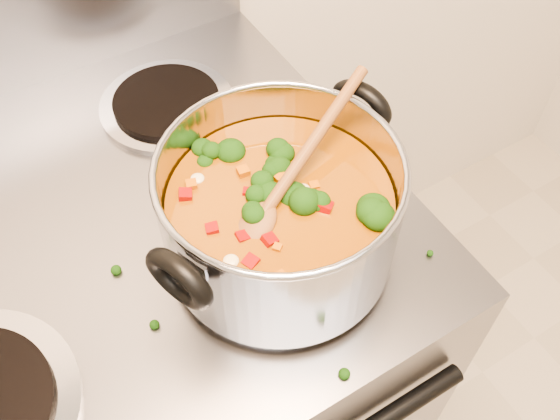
{
  "coord_description": "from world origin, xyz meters",
  "views": [
    {
      "loc": [
        -0.04,
        0.65,
        1.55
      ],
      "look_at": [
        0.17,
        1.01,
        1.01
      ],
      "focal_mm": 40.0,
      "sensor_mm": 36.0,
      "label": 1
    }
  ],
  "objects": [
    {
      "name": "electric_range",
      "position": [
        -0.02,
        1.16,
        0.47
      ],
      "size": [
        0.78,
        0.7,
        1.08
      ],
      "color": "gray",
      "rests_on": "ground"
    },
    {
      "name": "cooktop_crumbs",
      "position": [
        0.3,
        0.95,
        0.92
      ],
      "size": [
        0.24,
        0.31,
        0.01
      ],
      "color": "black",
      "rests_on": "electric_range"
    },
    {
      "name": "wooden_spoon",
      "position": [
        0.18,
        1.01,
        1.05
      ],
      "size": [
        0.23,
        0.12,
        0.09
      ],
      "rotation": [
        0.0,
        0.0,
        0.41
      ],
      "color": "brown",
      "rests_on": "stockpot"
    },
    {
      "name": "stockpot",
      "position": [
        0.17,
        1.01,
        1.0
      ],
      "size": [
        0.33,
        0.26,
        0.16
      ],
      "rotation": [
        0.0,
        0.0,
        0.35
      ],
      "color": "#ABABB3",
      "rests_on": "electric_range"
    }
  ]
}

